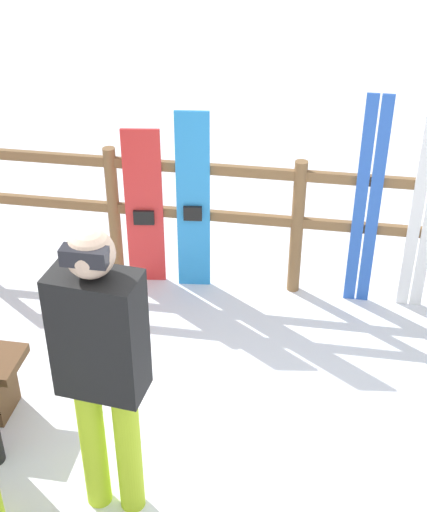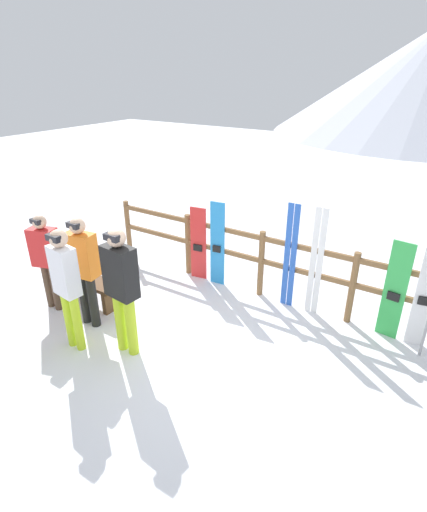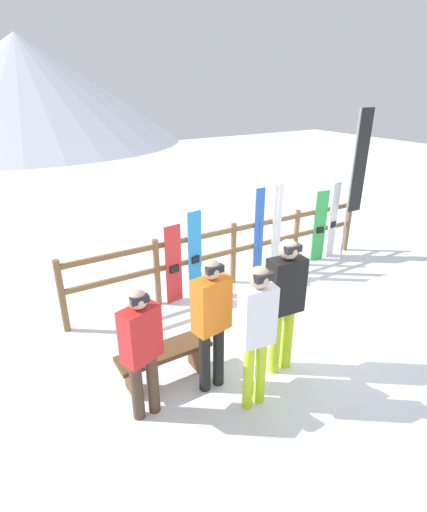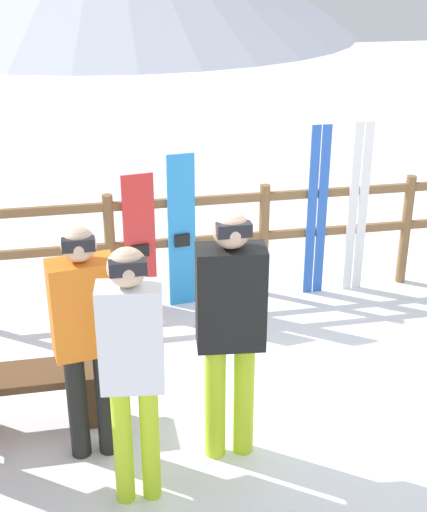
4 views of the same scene
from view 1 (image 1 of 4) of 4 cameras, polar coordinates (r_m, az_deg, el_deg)
The scene contains 7 objects.
ground_plane at distance 4.52m, azimuth 4.51°, elevation -16.30°, with size 40.00×40.00×0.00m, color white.
fence at distance 5.60m, azimuth 6.76°, elevation 3.24°, with size 6.08×0.10×1.15m.
person_black at distance 3.62m, azimuth -8.95°, elevation -8.27°, with size 0.46×0.29×1.79m.
snowboard_red at distance 5.73m, azimuth -5.57°, elevation 3.75°, with size 0.30×0.09×1.35m.
snowboard_blue at distance 5.61m, azimuth -1.64°, elevation 4.19°, with size 0.26×0.08×1.52m.
ski_pair_blue at distance 5.49m, azimuth 12.19°, elevation 4.03°, with size 0.20×0.02×1.73m.
ski_pair_white at distance 5.53m, azimuth 16.54°, elevation 3.67°, with size 0.19×0.02×1.74m.
Camera 1 is at (0.16, -3.02, 3.37)m, focal length 50.00 mm.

